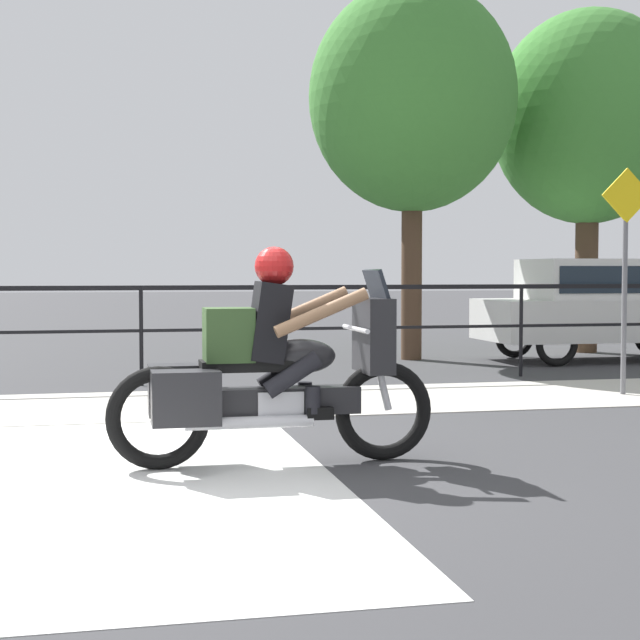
% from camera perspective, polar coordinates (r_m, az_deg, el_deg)
% --- Properties ---
extents(ground_plane, '(120.00, 120.00, 0.00)m').
position_cam_1_polar(ground_plane, '(7.31, -8.85, -8.53)').
color(ground_plane, '#38383A').
extents(sidewalk_band, '(44.00, 2.40, 0.01)m').
position_cam_1_polar(sidewalk_band, '(10.66, -9.98, -4.91)').
color(sidewalk_band, '#B7B2A8').
rests_on(sidewalk_band, ground).
extents(crosswalk_band, '(3.49, 6.00, 0.01)m').
position_cam_1_polar(crosswalk_band, '(7.11, -13.80, -8.88)').
color(crosswalk_band, silver).
rests_on(crosswalk_band, ground).
extents(fence_railing, '(36.00, 0.05, 1.26)m').
position_cam_1_polar(fence_railing, '(12.44, -10.38, 0.75)').
color(fence_railing, black).
rests_on(fence_railing, ground).
extents(motorcycle, '(2.45, 0.76, 1.62)m').
position_cam_1_polar(motorcycle, '(7.26, -2.99, -2.90)').
color(motorcycle, black).
rests_on(motorcycle, ground).
extents(parked_car, '(4.07, 1.70, 1.63)m').
position_cam_1_polar(parked_car, '(16.34, 16.12, 0.94)').
color(parked_car, silver).
rests_on(parked_car, ground).
extents(street_sign, '(0.63, 0.06, 2.62)m').
position_cam_1_polar(street_sign, '(11.84, 17.34, 3.52)').
color(street_sign, slate).
rests_on(street_sign, ground).
extents(tree_behind_sign, '(3.34, 3.34, 6.06)m').
position_cam_1_polar(tree_behind_sign, '(16.18, 5.40, 12.70)').
color(tree_behind_sign, '#473323').
rests_on(tree_behind_sign, ground).
extents(tree_behind_car, '(3.39, 3.39, 5.99)m').
position_cam_1_polar(tree_behind_car, '(18.11, 15.35, 11.22)').
color(tree_behind_car, '#473323').
rests_on(tree_behind_car, ground).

